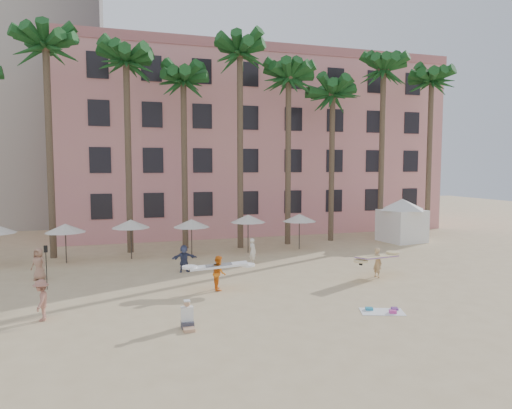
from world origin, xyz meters
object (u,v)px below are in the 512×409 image
object	(u,v)px
cabana	(402,216)
carrier_white	(219,271)
pink_hotel	(249,147)
carrier_yellow	(377,260)

from	to	relation	value
cabana	carrier_white	size ratio (longest dim) A/B	1.72
carrier_white	pink_hotel	bearing A→B (deg)	70.27
pink_hotel	cabana	bearing A→B (deg)	-53.59
pink_hotel	carrier_yellow	xyz separation A→B (m)	(0.87, -22.59, -7.04)
carrier_yellow	carrier_white	world-z (taller)	carrier_white
cabana	carrier_white	xyz separation A→B (m)	(-17.37, -9.84, -1.15)
carrier_yellow	cabana	bearing A→B (deg)	49.72
cabana	carrier_white	world-z (taller)	cabana
pink_hotel	carrier_yellow	bearing A→B (deg)	-87.79
cabana	carrier_white	distance (m)	20.00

